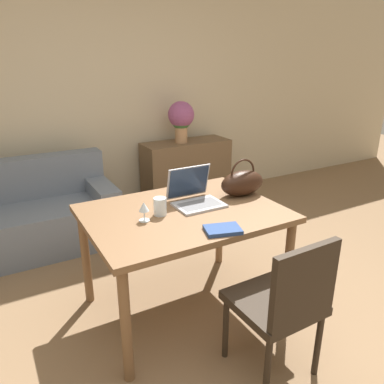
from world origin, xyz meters
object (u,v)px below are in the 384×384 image
couch (8,223)px  drinking_glass (160,206)px  chair (284,301)px  laptop (194,194)px  wine_glass (144,208)px  flower_vase (181,118)px  handbag (242,183)px

couch → drinking_glass: bearing=-60.7°
chair → couch: 2.62m
chair → laptop: size_ratio=2.69×
chair → wine_glass: wine_glass is taller
flower_vase → chair: bearing=-106.2°
drinking_glass → flower_vase: 2.11m
drinking_glass → flower_vase: bearing=58.4°
drinking_glass → flower_vase: (1.10, 1.78, 0.24)m
drinking_glass → chair: bearing=-67.1°
laptop → flower_vase: bearing=64.8°
laptop → chair: bearing=-86.9°
chair → drinking_glass: drinking_glass is taller
chair → flower_vase: 2.76m
laptop → wine_glass: bearing=-164.7°
flower_vase → wine_glass: bearing=-123.8°
wine_glass → flower_vase: (1.22, 1.82, 0.21)m
chair → couch: size_ratio=0.46×
couch → flower_vase: (1.94, 0.27, 0.77)m
wine_glass → drinking_glass: bearing=16.9°
wine_glass → handbag: size_ratio=0.35×
wine_glass → couch: bearing=115.0°
drinking_glass → handbag: handbag is taller
laptop → drinking_glass: 0.30m
drinking_glass → wine_glass: 0.13m
couch → flower_vase: bearing=8.0°
couch → flower_vase: size_ratio=4.04×
handbag → chair: bearing=-111.6°
flower_vase → drinking_glass: bearing=-121.6°
chair → couch: bearing=116.2°
laptop → flower_vase: flower_vase is taller
couch → drinking_glass: (0.85, -1.51, 0.53)m
chair → wine_glass: size_ratio=7.03×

